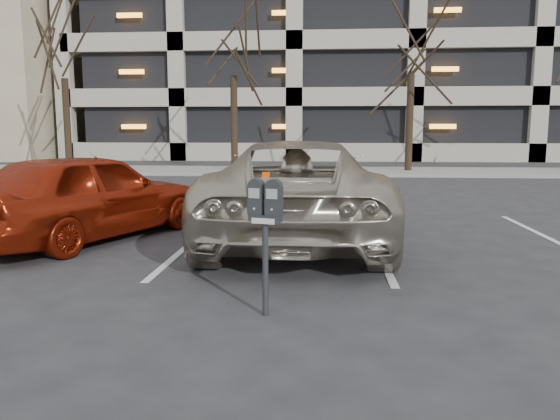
% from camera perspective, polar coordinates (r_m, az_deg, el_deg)
% --- Properties ---
extents(ground, '(140.00, 140.00, 0.00)m').
position_cam_1_polar(ground, '(6.39, -1.03, -7.20)').
color(ground, '#28282B').
rests_on(ground, ground).
extents(sidewalk, '(80.00, 4.00, 0.12)m').
position_cam_1_polar(sidewalk, '(22.19, 2.93, 4.08)').
color(sidewalk, gray).
rests_on(sidewalk, ground).
extents(stall_lines, '(16.90, 5.20, 0.00)m').
position_cam_1_polar(stall_lines, '(8.82, -8.68, -2.89)').
color(stall_lines, silver).
rests_on(stall_lines, ground).
extents(parking_garage, '(52.00, 20.00, 19.00)m').
position_cam_1_polar(parking_garage, '(42.24, 21.15, 18.12)').
color(parking_garage, black).
rests_on(parking_garage, ground).
extents(tree_a, '(3.72, 3.72, 8.47)m').
position_cam_1_polar(tree_a, '(24.92, -21.89, 17.97)').
color(tree_a, black).
rests_on(tree_a, ground).
extents(tree_b, '(3.78, 3.78, 8.59)m').
position_cam_1_polar(tree_b, '(22.86, -4.95, 19.68)').
color(tree_b, black).
rests_on(tree_b, ground).
extents(tree_c, '(3.79, 3.79, 8.61)m').
position_cam_1_polar(tree_c, '(22.83, 13.77, 19.53)').
color(tree_c, black).
rests_on(tree_c, ground).
extents(parking_meter, '(0.34, 0.20, 1.25)m').
position_cam_1_polar(parking_meter, '(4.95, -1.57, -0.40)').
color(parking_meter, black).
rests_on(parking_meter, ground).
extents(suv_silver, '(2.68, 5.64, 1.56)m').
position_cam_1_polar(suv_silver, '(8.58, 1.86, 2.10)').
color(suv_silver, beige).
rests_on(suv_silver, ground).
extents(car_red, '(3.12, 4.43, 1.40)m').
position_cam_1_polar(car_red, '(9.04, -19.45, 1.46)').
color(car_red, '#9A230E').
rests_on(car_red, ground).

